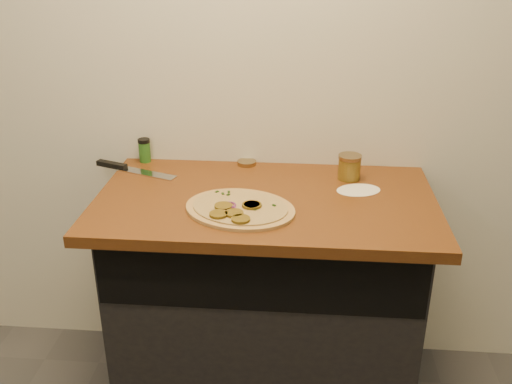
# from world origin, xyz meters

# --- Properties ---
(room_shell) EXTENTS (4.02, 3.52, 2.71)m
(room_shell) POSITION_xyz_m (0.00, 0.00, 1.70)
(room_shell) COLOR beige
(room_shell) RESTS_ON ground
(cabinet) EXTENTS (1.10, 0.60, 0.86)m
(cabinet) POSITION_xyz_m (0.00, 1.45, 0.43)
(cabinet) COLOR black
(cabinet) RESTS_ON ground
(countertop) EXTENTS (1.20, 0.70, 0.04)m
(countertop) POSITION_xyz_m (0.00, 1.42, 0.88)
(countertop) COLOR brown
(countertop) RESTS_ON cabinet
(pizza) EXTENTS (0.47, 0.47, 0.03)m
(pizza) POSITION_xyz_m (-0.08, 1.30, 0.91)
(pizza) COLOR tan
(pizza) RESTS_ON countertop
(chefs_knife) EXTENTS (0.35, 0.16, 0.02)m
(chefs_knife) POSITION_xyz_m (-0.56, 1.62, 0.91)
(chefs_knife) COLOR #B7BAC1
(chefs_knife) RESTS_ON countertop
(mason_jar_lid) EXTENTS (0.10, 0.10, 0.02)m
(mason_jar_lid) POSITION_xyz_m (-0.10, 1.72, 0.91)
(mason_jar_lid) COLOR #967F57
(mason_jar_lid) RESTS_ON countertop
(salsa_jar) EXTENTS (0.09, 0.09, 0.10)m
(salsa_jar) POSITION_xyz_m (0.30, 1.61, 0.95)
(salsa_jar) COLOR #99290F
(salsa_jar) RESTS_ON countertop
(spice_shaker) EXTENTS (0.05, 0.05, 0.10)m
(spice_shaker) POSITION_xyz_m (-0.51, 1.72, 0.95)
(spice_shaker) COLOR #27601E
(spice_shaker) RESTS_ON countertop
(flour_spill) EXTENTS (0.20, 0.20, 0.00)m
(flour_spill) POSITION_xyz_m (0.33, 1.50, 0.90)
(flour_spill) COLOR white
(flour_spill) RESTS_ON countertop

